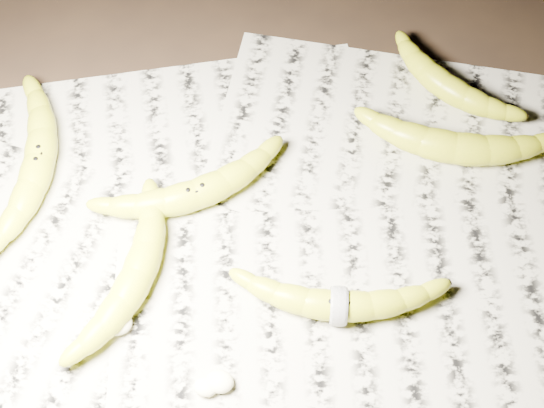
% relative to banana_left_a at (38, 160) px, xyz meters
% --- Properties ---
extents(ground, '(3.00, 3.00, 0.00)m').
position_rel_banana_left_a_xyz_m(ground, '(0.31, -0.03, -0.03)').
color(ground, black).
rests_on(ground, ground).
extents(newspaper_patch, '(0.90, 0.70, 0.01)m').
position_rel_banana_left_a_xyz_m(newspaper_patch, '(0.28, -0.07, -0.02)').
color(newspaper_patch, '#A7A48F').
rests_on(newspaper_patch, ground).
extents(banana_left_a, '(0.10, 0.23, 0.04)m').
position_rel_banana_left_a_xyz_m(banana_left_a, '(0.00, 0.00, 0.00)').
color(banana_left_a, gold).
rests_on(banana_left_a, newspaper_patch).
extents(banana_left_b, '(0.09, 0.21, 0.04)m').
position_rel_banana_left_a_xyz_m(banana_left_b, '(0.16, -0.13, -0.00)').
color(banana_left_b, gold).
rests_on(banana_left_b, newspaper_patch).
extents(banana_center, '(0.21, 0.17, 0.04)m').
position_rel_banana_left_a_xyz_m(banana_center, '(0.20, -0.01, -0.00)').
color(banana_center, gold).
rests_on(banana_center, newspaper_patch).
extents(banana_taped, '(0.22, 0.08, 0.04)m').
position_rel_banana_left_a_xyz_m(banana_taped, '(0.39, -0.12, -0.00)').
color(banana_taped, gold).
rests_on(banana_taped, newspaper_patch).
extents(banana_upper_a, '(0.22, 0.07, 0.04)m').
position_rel_banana_left_a_xyz_m(banana_upper_a, '(0.50, 0.12, 0.00)').
color(banana_upper_a, gold).
rests_on(banana_upper_a, newspaper_patch).
extents(banana_upper_b, '(0.18, 0.14, 0.04)m').
position_rel_banana_left_a_xyz_m(banana_upper_b, '(0.48, 0.22, -0.00)').
color(banana_upper_b, gold).
rests_on(banana_upper_b, newspaper_patch).
extents(measuring_tape, '(0.01, 0.05, 0.04)m').
position_rel_banana_left_a_xyz_m(measuring_tape, '(0.39, -0.12, -0.00)').
color(measuring_tape, white).
rests_on(measuring_tape, newspaper_patch).
extents(flesh_chunk_a, '(0.04, 0.03, 0.02)m').
position_rel_banana_left_a_xyz_m(flesh_chunk_a, '(0.15, -0.18, -0.01)').
color(flesh_chunk_a, '#FFFAC5').
rests_on(flesh_chunk_a, newspaper_patch).
extents(flesh_chunk_b, '(0.03, 0.03, 0.02)m').
position_rel_banana_left_a_xyz_m(flesh_chunk_b, '(0.28, -0.22, -0.01)').
color(flesh_chunk_b, '#FFFAC5').
rests_on(flesh_chunk_b, newspaper_patch).
extents(flesh_chunk_c, '(0.03, 0.02, 0.02)m').
position_rel_banana_left_a_xyz_m(flesh_chunk_c, '(0.26, -0.23, -0.01)').
color(flesh_chunk_c, '#FFFAC5').
rests_on(flesh_chunk_c, newspaper_patch).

